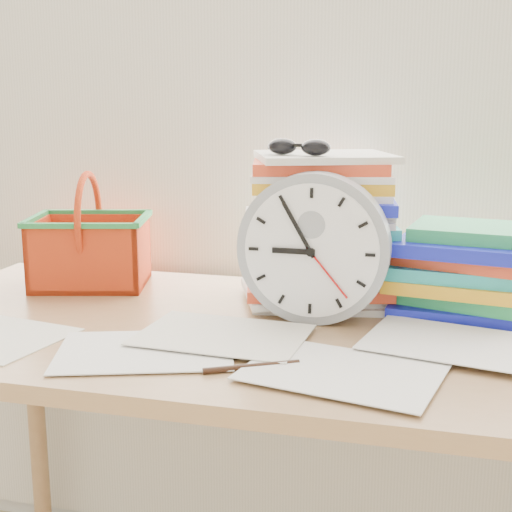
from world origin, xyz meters
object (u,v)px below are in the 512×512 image
(paper_stack, at_px, (322,229))
(book_stack, at_px, (467,271))
(desk, at_px, (251,364))
(basket, at_px, (89,231))
(clock, at_px, (314,248))

(paper_stack, height_order, book_stack, paper_stack)
(book_stack, bearing_deg, desk, -155.82)
(basket, bearing_deg, clock, -29.24)
(paper_stack, bearing_deg, basket, 179.49)
(paper_stack, height_order, clock, paper_stack)
(clock, bearing_deg, book_stack, 22.66)
(desk, relative_size, basket, 5.66)
(paper_stack, distance_m, clock, 0.13)
(basket, bearing_deg, desk, -39.30)
(paper_stack, distance_m, book_stack, 0.29)
(desk, xyz_separation_m, paper_stack, (0.10, 0.19, 0.22))
(paper_stack, relative_size, book_stack, 1.07)
(desk, relative_size, book_stack, 4.90)
(desk, xyz_separation_m, basket, (-0.42, 0.19, 0.20))
(paper_stack, bearing_deg, clock, -87.17)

